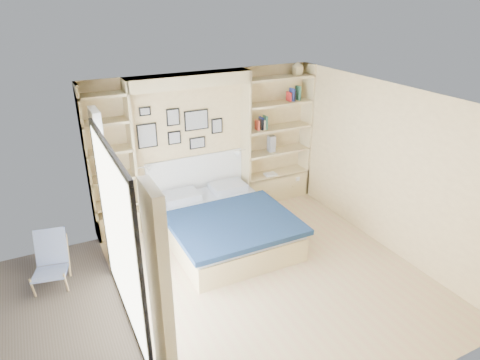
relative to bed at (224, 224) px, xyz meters
name	(u,v)px	position (x,y,z in m)	size (l,w,h in m)	color
ground	(268,274)	(0.18, -1.11, -0.28)	(4.50, 4.50, 0.00)	tan
room_shell	(200,171)	(-0.20, 0.41, 0.79)	(4.50, 4.50, 4.50)	#E9CC8A
bed	(224,224)	(0.00, 0.00, 0.00)	(1.82, 2.26, 1.07)	#D7C183
photo_gallery	(180,128)	(-0.27, 1.12, 1.32)	(1.48, 0.02, 0.82)	black
reading_lamps	(194,159)	(-0.12, 0.89, 0.82)	(1.92, 0.12, 0.15)	silver
shelf_decor	(262,116)	(1.20, 0.96, 1.38)	(3.53, 0.23, 2.03)	#B53826
deck_chair	(51,260)	(-2.54, 0.07, 0.06)	(0.56, 0.78, 0.72)	tan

